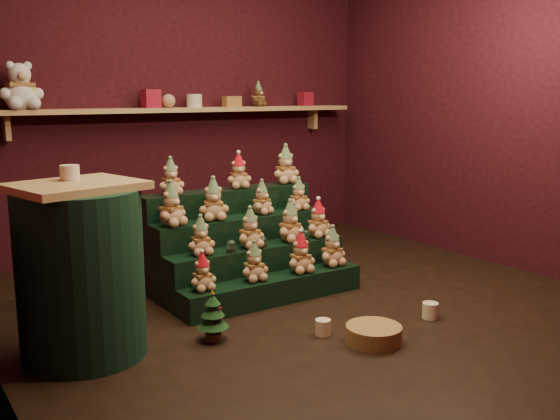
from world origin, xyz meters
TOP-DOWN VIEW (x-y plane):
  - ground at (0.00, 0.00)m, footprint 4.00×4.00m
  - back_wall at (0.00, 2.05)m, footprint 4.00×0.10m
  - right_wall at (2.05, 0.00)m, footprint 0.10×4.00m
  - back_shelf at (0.00, 1.87)m, footprint 3.60×0.26m
  - riser_tier_front at (-0.16, 0.16)m, footprint 1.40×0.22m
  - riser_tier_midfront at (-0.16, 0.38)m, footprint 1.40×0.22m
  - riser_tier_midback at (-0.16, 0.60)m, footprint 1.40×0.22m
  - riser_tier_back at (-0.16, 0.82)m, footprint 1.40×0.22m
  - teddy_0 at (-0.70, 0.17)m, footprint 0.18×0.16m
  - teddy_1 at (-0.31, 0.17)m, footprint 0.20×0.18m
  - teddy_2 at (0.07, 0.15)m, footprint 0.22×0.20m
  - teddy_3 at (0.37, 0.17)m, footprint 0.22×0.20m
  - teddy_4 at (-0.60, 0.38)m, footprint 0.21×0.20m
  - teddy_5 at (-0.22, 0.37)m, footprint 0.22×0.20m
  - teddy_6 at (0.12, 0.37)m, footprint 0.24×0.23m
  - teddy_7 at (0.38, 0.37)m, footprint 0.22×0.20m
  - teddy_8 at (-0.73, 0.58)m, footprint 0.28×0.27m
  - teddy_9 at (-0.39, 0.60)m, footprint 0.27×0.25m
  - teddy_10 at (0.03, 0.60)m, footprint 0.23×0.22m
  - teddy_11 at (0.36, 0.59)m, footprint 0.20×0.18m
  - teddy_12 at (-0.62, 0.81)m, footprint 0.20×0.18m
  - teddy_13 at (-0.05, 0.81)m, footprint 0.23×0.21m
  - teddy_14 at (0.40, 0.83)m, footprint 0.25×0.23m
  - snow_globe_a at (-0.41, 0.32)m, footprint 0.07×0.07m
  - snow_globe_b at (-0.14, 0.32)m, footprint 0.06×0.06m
  - snow_globe_c at (0.23, 0.32)m, footprint 0.06×0.06m
  - side_table at (-1.53, -0.00)m, footprint 0.74×0.68m
  - table_ornament at (-1.53, 0.10)m, footprint 0.10×0.10m
  - mini_christmas_tree at (-0.84, -0.22)m, footprint 0.19×0.19m
  - mug_left at (-0.24, -0.52)m, footprint 0.10×0.10m
  - mug_right at (0.51, -0.68)m, footprint 0.10×0.10m
  - wicker_basket at (-0.07, -0.78)m, footprint 0.41×0.41m
  - white_bear at (-1.40, 1.84)m, footprint 0.34×0.31m
  - brown_bear at (0.77, 1.84)m, footprint 0.21×0.20m
  - gift_tin_red_a at (-0.33, 1.85)m, footprint 0.14×0.14m
  - gift_tin_cream at (0.09, 1.85)m, footprint 0.14×0.14m
  - gift_tin_red_b at (1.34, 1.85)m, footprint 0.12×0.12m
  - shelf_plush_ball at (-0.16, 1.85)m, footprint 0.12×0.12m
  - scarf_gift_box at (0.48, 1.85)m, footprint 0.16×0.10m

SIDE VIEW (x-z plane):
  - ground at x=0.00m, z-range 0.00..0.00m
  - mug_left at x=-0.24m, z-range 0.00..0.10m
  - mug_right at x=0.51m, z-range 0.00..0.10m
  - wicker_basket at x=-0.07m, z-range 0.00..0.10m
  - riser_tier_front at x=-0.16m, z-range 0.00..0.18m
  - mini_christmas_tree at x=-0.84m, z-range 0.00..0.31m
  - riser_tier_midfront at x=-0.16m, z-range 0.00..0.36m
  - riser_tier_midback at x=-0.16m, z-range 0.00..0.54m
  - teddy_0 at x=-0.70m, z-range 0.18..0.43m
  - teddy_1 at x=-0.31m, z-range 0.18..0.45m
  - teddy_2 at x=0.07m, z-range 0.18..0.47m
  - teddy_3 at x=0.37m, z-range 0.18..0.47m
  - riser_tier_back at x=-0.16m, z-range 0.00..0.72m
  - snow_globe_b at x=-0.14m, z-range 0.36..0.44m
  - snow_globe_c at x=0.23m, z-range 0.36..0.44m
  - snow_globe_a at x=-0.41m, z-range 0.36..0.45m
  - side_table at x=-1.53m, z-range -0.01..0.97m
  - teddy_4 at x=-0.60m, z-range 0.36..0.63m
  - teddy_7 at x=0.38m, z-range 0.36..0.65m
  - teddy_5 at x=-0.22m, z-range 0.36..0.65m
  - teddy_6 at x=0.12m, z-range 0.36..0.66m
  - teddy_11 at x=0.36m, z-range 0.54..0.79m
  - teddy_10 at x=0.03m, z-range 0.54..0.79m
  - teddy_9 at x=-0.39m, z-range 0.54..0.85m
  - teddy_8 at x=-0.73m, z-range 0.54..0.85m
  - teddy_12 at x=-0.62m, z-range 0.72..0.99m
  - teddy_13 at x=-0.05m, z-range 0.72..0.99m
  - teddy_14 at x=0.40m, z-range 0.72..1.03m
  - table_ornament at x=-1.53m, z-range 0.98..1.06m
  - back_shelf at x=0.00m, z-range 1.17..1.41m
  - scarf_gift_box at x=0.48m, z-range 1.32..1.42m
  - gift_tin_cream at x=0.09m, z-range 1.32..1.44m
  - shelf_plush_ball at x=-0.16m, z-range 1.32..1.44m
  - gift_tin_red_b at x=1.34m, z-range 1.32..1.46m
  - back_wall at x=0.00m, z-range 0.00..2.80m
  - right_wall at x=2.05m, z-range 0.00..2.80m
  - gift_tin_red_a at x=-0.33m, z-range 1.32..1.48m
  - brown_bear at x=0.77m, z-range 1.32..1.55m
  - white_bear at x=-1.40m, z-range 1.32..1.78m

